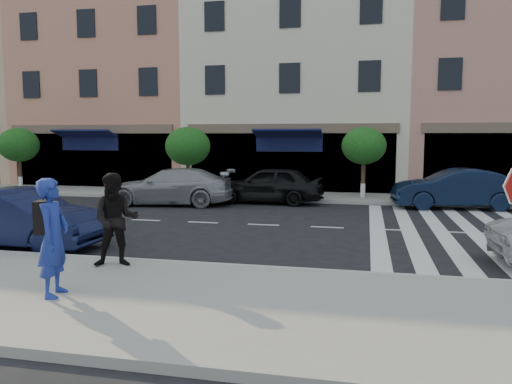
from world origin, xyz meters
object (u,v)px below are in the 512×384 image
Objects in this scene: car_far_left at (170,187)px; car_far_right at (455,189)px; car_near_mid at (18,218)px; walker at (116,220)px; photographer at (53,237)px; car_far_mid at (268,185)px.

car_far_right reaches higher than car_far_left.
car_far_left reaches higher than car_near_mid.
walker reaches higher than car_near_mid.
photographer reaches higher than car_far_mid.
car_far_right is at bearing -49.07° from car_near_mid.
walker is 0.40× the size of car_far_right.
walker is 13.93m from car_far_right.
walker is (0.07, 1.96, -0.03)m from photographer.
car_far_mid is (1.02, 13.15, -0.35)m from photographer.
car_near_mid is at bearing -11.78° from car_far_left.
photographer is at bearing -2.94° from car_far_mid.
car_near_mid is 0.98× the size of car_far_mid.
walker is 11.23m from car_far_mid.
car_near_mid is at bearing 133.83° from walker.
car_far_left is 1.09× the size of car_far_right.
car_far_mid is at bearing -95.97° from car_far_right.
car_far_mid is at bearing -16.18° from photographer.
car_near_mid is 0.95× the size of car_far_right.
photographer is at bearing 6.48° from car_far_left.
photographer is 1.96m from walker.
car_far_right is (7.34, 0.00, -0.00)m from car_far_mid.
walker is at bearing -112.68° from car_near_mid.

